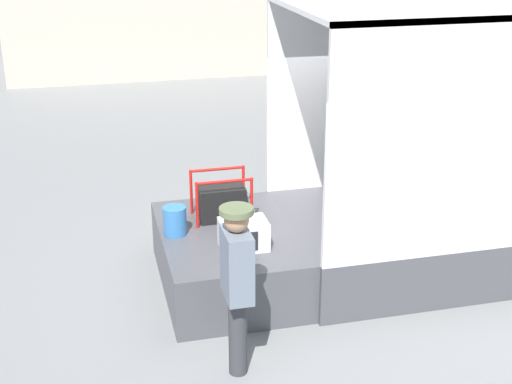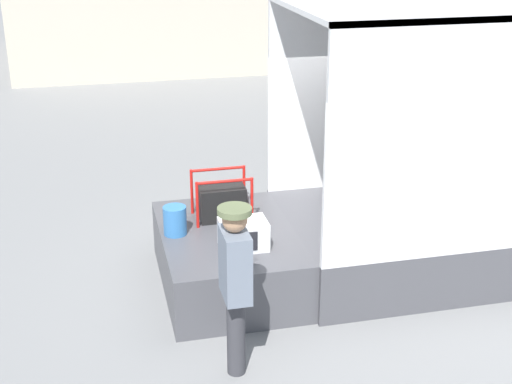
{
  "view_description": "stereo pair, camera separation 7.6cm",
  "coord_description": "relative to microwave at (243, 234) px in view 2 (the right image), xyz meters",
  "views": [
    {
      "loc": [
        -2.28,
        -7.48,
        4.25
      ],
      "look_at": [
        -0.48,
        -0.2,
        1.25
      ],
      "focal_mm": 50.0,
      "sensor_mm": 36.0,
      "label": 1
    },
    {
      "loc": [
        -2.21,
        -7.5,
        4.25
      ],
      "look_at": [
        -0.48,
        -0.2,
        1.25
      ],
      "focal_mm": 50.0,
      "sensor_mm": 36.0,
      "label": 2
    }
  ],
  "objects": [
    {
      "name": "microwave",
      "position": [
        0.0,
        0.0,
        0.0
      ],
      "size": [
        0.53,
        0.39,
        0.32
      ],
      "color": "white",
      "rests_on": "tailgate_deck"
    },
    {
      "name": "orange_bucket",
      "position": [
        -0.7,
        0.54,
        0.01
      ],
      "size": [
        0.27,
        0.27,
        0.34
      ],
      "color": "#3370B2",
      "rests_on": "tailgate_deck"
    },
    {
      "name": "tailgate_deck",
      "position": [
        -0.09,
        0.47,
        -0.51
      ],
      "size": [
        1.56,
        2.22,
        0.7
      ],
      "primitive_type": "cube",
      "color": "#4C4C51",
      "rests_on": "ground"
    },
    {
      "name": "ground_plane",
      "position": [
        0.69,
        0.47,
        -0.87
      ],
      "size": [
        160.0,
        160.0,
        0.0
      ],
      "primitive_type": "plane",
      "color": "gray"
    },
    {
      "name": "portable_generator",
      "position": [
        -0.06,
        0.88,
        0.06
      ],
      "size": [
        0.7,
        0.47,
        0.58
      ],
      "color": "black",
      "rests_on": "tailgate_deck"
    },
    {
      "name": "worker_person",
      "position": [
        -0.36,
        -1.29,
        0.22
      ],
      "size": [
        0.32,
        0.44,
        1.76
      ],
      "color": "#38383D",
      "rests_on": "ground"
    }
  ]
}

